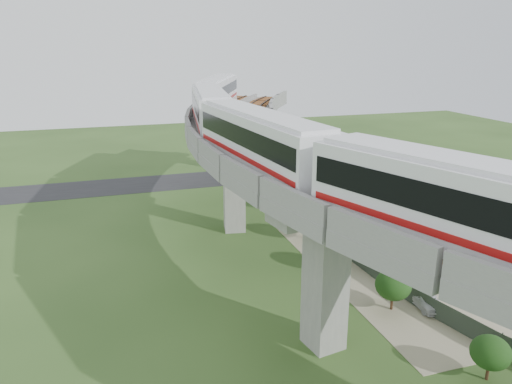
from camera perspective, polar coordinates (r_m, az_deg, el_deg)
ground at (r=40.86m, az=0.19°, el=-9.45°), size 160.00×160.00×0.00m
dirt_lot at (r=45.20m, az=18.32°, el=-7.65°), size 18.00×26.00×0.04m
asphalt_road at (r=68.28m, az=-7.52°, el=1.33°), size 60.00×8.00×0.03m
viaduct at (r=39.05m, az=5.59°, el=3.37°), size 19.58×73.98×11.40m
metro_train at (r=37.76m, az=0.44°, el=8.02°), size 10.84×61.34×3.64m
fence at (r=44.24m, az=12.39°, el=-6.67°), size 3.87×38.73×1.50m
tree_0 at (r=63.89m, az=4.10°, el=2.22°), size 2.64×2.64×3.15m
tree_1 at (r=55.25m, az=3.63°, el=0.25°), size 2.86×2.86×3.57m
tree_2 at (r=46.82m, az=6.84°, el=-2.56°), size 2.99×2.99×3.92m
tree_3 at (r=41.21m, az=9.44°, el=-6.34°), size 2.74×2.74×3.20m
tree_4 at (r=36.39m, az=15.42°, el=-10.20°), size 2.51×2.51×3.00m
tree_5 at (r=31.48m, az=25.23°, el=-16.26°), size 2.19×2.19×2.67m
car_white at (r=38.13m, az=18.61°, el=-11.26°), size 1.83×4.00×1.33m
car_red at (r=43.29m, az=26.47°, el=-8.90°), size 3.17×3.27×1.11m
car_dark at (r=47.06m, az=11.96°, el=-5.43°), size 3.74×1.96×1.03m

